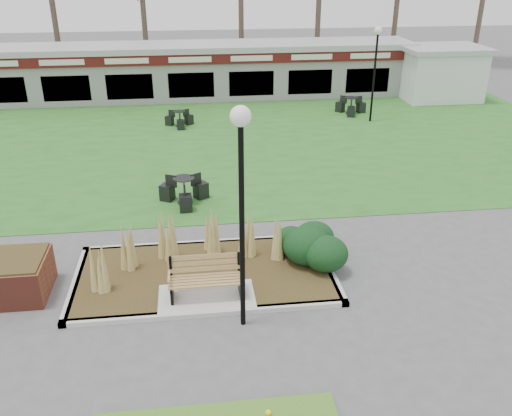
{
  "coord_description": "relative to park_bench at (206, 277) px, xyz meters",
  "views": [
    {
      "loc": [
        -0.17,
        -10.32,
        7.25
      ],
      "look_at": [
        1.38,
        2.0,
        1.43
      ],
      "focal_mm": 38.0,
      "sensor_mm": 36.0,
      "label": 1
    }
  ],
  "objects": [
    {
      "name": "ground",
      "position": [
        0.0,
        -0.25,
        -0.59
      ],
      "size": [
        100.0,
        100.0,
        0.0
      ],
      "primitive_type": "plane",
      "color": "#515154",
      "rests_on": "ground"
    },
    {
      "name": "lawn",
      "position": [
        0.0,
        11.75,
        -0.58
      ],
      "size": [
        34.0,
        16.0,
        0.02
      ],
      "primitive_type": "cube",
      "color": "#27611E",
      "rests_on": "ground"
    },
    {
      "name": "planting_bed",
      "position": [
        1.27,
        1.1,
        -0.22
      ],
      "size": [
        6.75,
        3.4,
        1.27
      ],
      "color": "#382D16",
      "rests_on": "ground"
    },
    {
      "name": "park_bench",
      "position": [
        0.0,
        0.0,
        0.0
      ],
      "size": [
        1.7,
        0.66,
        0.93
      ],
      "color": "olive",
      "rests_on": "ground"
    },
    {
      "name": "brick_planter",
      "position": [
        -4.4,
        0.75,
        -0.11
      ],
      "size": [
        1.5,
        1.5,
        0.95
      ],
      "color": "brown",
      "rests_on": "ground"
    },
    {
      "name": "food_pavilion",
      "position": [
        0.0,
        19.71,
        0.89
      ],
      "size": [
        24.6,
        3.4,
        2.9
      ],
      "color": "gray",
      "rests_on": "ground"
    },
    {
      "name": "service_hut",
      "position": [
        13.5,
        17.75,
        0.86
      ],
      "size": [
        4.4,
        3.4,
        2.83
      ],
      "color": "silver",
      "rests_on": "ground"
    },
    {
      "name": "lamp_post_near_right",
      "position": [
        0.74,
        -1.05,
        2.91
      ],
      "size": [
        0.4,
        0.4,
        4.8
      ],
      "color": "black",
      "rests_on": "ground"
    },
    {
      "name": "lamp_post_mid_right",
      "position": [
        8.39,
        13.8,
        2.58
      ],
      "size": [
        0.36,
        0.36,
        4.35
      ],
      "color": "black",
      "rests_on": "ground"
    },
    {
      "name": "bistro_set_b",
      "position": [
        -0.64,
        14.08,
        -0.33
      ],
      "size": [
        1.34,
        1.22,
        0.71
      ],
      "color": "black",
      "rests_on": "ground"
    },
    {
      "name": "bistro_set_c",
      "position": [
        -0.46,
        5.43,
        -0.28
      ],
      "size": [
        1.62,
        1.44,
        0.86
      ],
      "color": "black",
      "rests_on": "ground"
    },
    {
      "name": "bistro_set_d",
      "position": [
        7.84,
        15.25,
        -0.3
      ],
      "size": [
        1.49,
        1.48,
        0.82
      ],
      "color": "black",
      "rests_on": "ground"
    }
  ]
}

